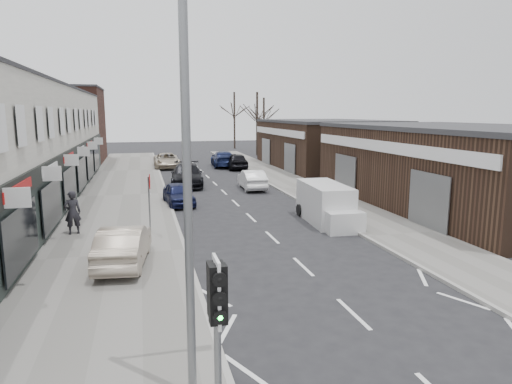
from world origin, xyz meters
TOP-DOWN VIEW (x-y plane):
  - ground at (0.00, 0.00)m, footprint 160.00×160.00m
  - pavement_left at (-6.75, 22.00)m, footprint 5.50×64.00m
  - pavement_right at (5.75, 22.00)m, footprint 3.50×64.00m
  - brick_block_far at (-13.50, 45.00)m, footprint 8.00×10.00m
  - right_unit_near at (12.50, 14.00)m, footprint 10.00×18.00m
  - right_unit_far at (12.50, 34.00)m, footprint 10.00×16.00m
  - tree_far_a at (9.00, 48.00)m, footprint 3.60×3.60m
  - tree_far_b at (11.50, 54.00)m, footprint 3.60×3.60m
  - tree_far_c at (8.50, 60.00)m, footprint 3.60×3.60m
  - traffic_light at (-4.40, -2.02)m, footprint 0.28×0.60m
  - street_lamp at (-4.53, -0.80)m, footprint 2.23×0.22m
  - warning_sign at (-5.16, 12.00)m, footprint 0.12×0.80m
  - white_van at (3.40, 12.06)m, footprint 1.98×5.05m
  - sedan_on_pavement at (-6.20, 7.51)m, footprint 1.99×4.43m
  - pedestrian at (-8.51, 12.33)m, footprint 0.80×0.62m
  - parked_car_left_a at (-3.40, 18.34)m, footprint 1.91×3.97m
  - parked_car_left_b at (-2.20, 25.40)m, footprint 2.78×5.84m
  - parked_car_left_c at (-3.03, 37.24)m, footprint 2.46×5.28m
  - parked_car_right_a at (2.20, 22.79)m, footprint 1.66×4.28m
  - parked_car_right_b at (3.50, 34.67)m, footprint 2.01×4.62m
  - parked_car_right_c at (2.62, 37.02)m, footprint 2.59×5.60m

SIDE VIEW (x-z plane):
  - ground at x=0.00m, z-range 0.00..0.00m
  - tree_far_a at x=9.00m, z-range -4.00..4.00m
  - tree_far_b at x=11.50m, z-range -3.75..3.75m
  - tree_far_c at x=8.50m, z-range -4.25..4.25m
  - pavement_left at x=-6.75m, z-range 0.00..0.12m
  - pavement_right at x=5.75m, z-range 0.00..0.12m
  - parked_car_left_a at x=-3.40m, z-range 0.00..1.31m
  - parked_car_right_a at x=2.20m, z-range 0.00..1.39m
  - parked_car_left_c at x=-3.03m, z-range 0.00..1.46m
  - parked_car_right_b at x=3.50m, z-range 0.00..1.55m
  - parked_car_right_c at x=2.62m, z-range 0.00..1.58m
  - parked_car_left_b at x=-2.20m, z-range 0.00..1.64m
  - sedan_on_pavement at x=-6.20m, z-range 0.12..1.53m
  - white_van at x=3.40m, z-range -0.05..1.88m
  - pedestrian at x=-8.51m, z-range 0.12..2.07m
  - warning_sign at x=-5.16m, z-range 0.85..3.55m
  - right_unit_near at x=12.50m, z-range 0.00..4.50m
  - right_unit_far at x=12.50m, z-range 0.00..4.50m
  - traffic_light at x=-4.40m, z-range 0.86..3.96m
  - brick_block_far at x=-13.50m, z-range 0.00..8.00m
  - street_lamp at x=-4.53m, z-range 0.62..8.62m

